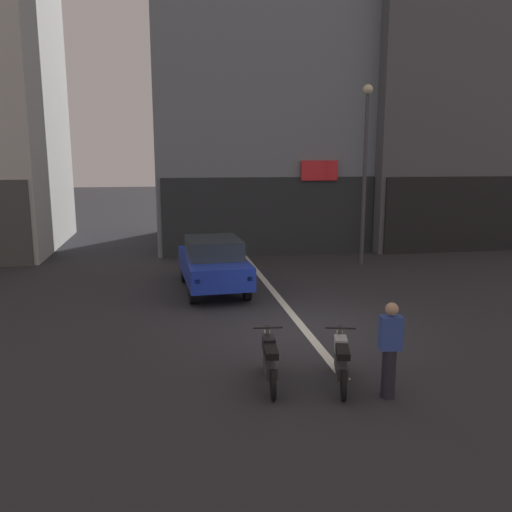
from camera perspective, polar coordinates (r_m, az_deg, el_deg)
ground_plane at (r=12.59m, az=5.20°, el=-7.86°), size 120.00×120.00×0.00m
lane_centre_line at (r=18.23m, az=0.26°, el=-1.88°), size 0.20×18.00×0.01m
building_mid_block at (r=25.80m, az=-0.13°, el=25.32°), size 9.24×7.74×20.95m
building_far_right at (r=28.25m, az=19.67°, el=14.37°), size 9.89×9.16×12.11m
car_blue_crossing_near at (r=15.73m, az=-4.72°, el=-0.70°), size 1.95×4.18×1.64m
street_lamp at (r=19.75m, az=11.92°, el=10.61°), size 0.36×0.36×6.57m
motorcycle_black_row_leftmost at (r=9.46m, az=1.51°, el=-11.37°), size 0.55×1.67×0.98m
motorcycle_silver_row_left_mid at (r=9.56m, az=9.34°, el=-11.28°), size 0.60×1.63×0.98m
person_by_motorcycles at (r=9.12m, az=14.49°, el=-9.92°), size 0.38×0.25×1.67m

